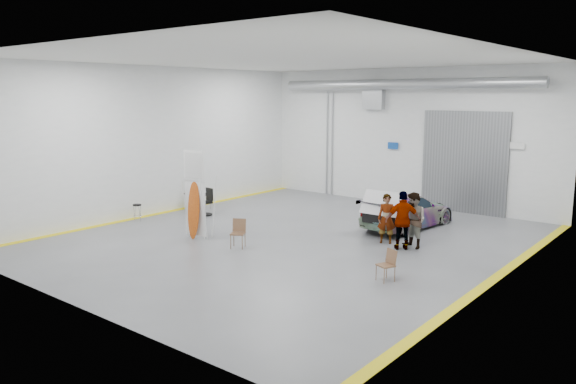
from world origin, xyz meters
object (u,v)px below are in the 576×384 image
Objects in this scene: person_b at (414,220)px; person_c at (403,220)px; shop_stool at (137,213)px; surfboard_display at (194,201)px; folding_chair_near at (238,239)px; person_a at (387,219)px; office_chair at (206,204)px; work_table at (197,193)px; sedan_car at (408,211)px; folding_chair_far at (386,271)px.

person_b is 0.96× the size of person_c.
person_b is 2.69× the size of shop_stool.
person_c reaches higher than shop_stool.
person_b is 0.56× the size of surfboard_display.
folding_chair_near is (-4.20, -3.13, -0.66)m from person_c.
person_c is at bearing -48.85° from person_a.
person_b is 8.88m from office_chair.
surfboard_display reaches higher than person_c.
person_c reaches higher than person_a.
person_a is at bearing 29.18° from surfboard_display.
person_b is at bearing 0.65° from work_table.
surfboard_display is 2.23m from folding_chair_near.
folding_chair_near is (-3.42, -3.49, -0.54)m from person_a.
folding_chair_near is (-4.38, -3.49, -0.62)m from person_b.
person_a is at bearing 107.20° from sedan_car.
work_table is (-8.60, -2.59, 0.05)m from sedan_car.
shop_stool is (-8.62, -5.66, -0.30)m from sedan_car.
office_chair reaches higher than work_table.
person_b is at bearing 126.40° from sedan_car.
person_a is 2.46× the size of shop_stool.
person_a is 0.87m from person_c.
person_c is (-0.19, -0.37, 0.04)m from person_b.
folding_chair_near is at bearing -20.96° from office_chair.
office_chair is (1.24, 2.47, 0.14)m from shop_stool.
folding_chair_far is at bearing 117.81° from sedan_car.
sedan_car is 4.73× the size of folding_chair_near.
person_a is 3.94m from folding_chair_far.
person_c is 10.31m from shop_stool.
office_chair is at bearing 118.88° from folding_chair_near.
folding_chair_near is 6.61m from work_table.
person_a is 1.42× the size of work_table.
sedan_car reaches higher than office_chair.
surfboard_display reaches higher than person_b.
work_table is at bearing 89.49° from shop_stool.
person_b is 10.59m from shop_stool.
person_b is at bearing 9.32° from folding_chair_near.
office_chair is (-8.65, -0.36, -0.47)m from person_c.
person_b reaches higher than folding_chair_near.
person_c reaches higher than folding_chair_near.
folding_chair_far is 10.13m from office_chair.
person_a is at bearing 16.37° from folding_chair_near.
person_b is at bearing 17.54° from shop_stool.
person_c is at bearing 133.06° from folding_chair_far.
office_chair is at bearing 126.68° from surfboard_display.
person_b is 1.55× the size of work_table.
sedan_car is at bearing 77.74° from person_a.
person_c is at bearing -95.16° from person_b.
person_c is 3.32m from folding_chair_far.
office_chair is (1.21, -0.61, -0.21)m from work_table.
surfboard_display is at bearing -155.59° from folding_chair_far.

